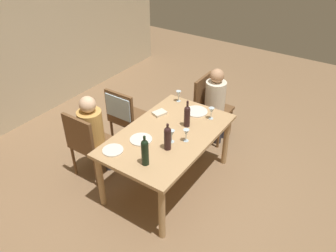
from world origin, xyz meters
name	(u,v)px	position (x,y,z in m)	size (l,w,h in m)	color
ground_plane	(168,181)	(0.00, 0.00, 0.00)	(10.00, 10.00, 0.00)	#846647
rear_room_partition	(10,36)	(0.00, 2.68, 1.35)	(6.40, 0.12, 2.70)	beige
dining_table	(168,139)	(0.00, 0.00, 0.65)	(1.58, 0.97, 0.73)	tan
chair_right_end	(209,104)	(1.17, 0.09, 0.53)	(0.44, 0.44, 0.92)	brown
chair_far_left	(87,141)	(-0.44, 0.86, 0.53)	(0.44, 0.44, 0.92)	brown
chair_far_right	(124,113)	(0.23, 0.86, 0.59)	(0.46, 0.44, 0.92)	brown
person_woman_host	(217,100)	(1.17, -0.03, 0.63)	(0.28, 0.33, 1.08)	#33333D
person_man_bearded	(93,130)	(-0.33, 0.86, 0.64)	(0.33, 0.29, 1.10)	#33333D
wine_bottle_tall_green	(168,138)	(-0.24, -0.15, 0.88)	(0.08, 0.08, 0.31)	black
wine_bottle_dark_red	(187,115)	(0.25, -0.10, 0.87)	(0.07, 0.07, 0.33)	black
wine_bottle_short_olive	(145,152)	(-0.57, -0.11, 0.89)	(0.08, 0.08, 0.34)	black
wine_glass_near_left	(172,134)	(-0.11, -0.12, 0.84)	(0.07, 0.07, 0.15)	silver
wine_glass_centre	(211,111)	(0.55, -0.26, 0.84)	(0.07, 0.07, 0.15)	silver
wine_glass_near_right	(186,133)	(-0.01, -0.24, 0.84)	(0.07, 0.07, 0.15)	silver
wine_glass_far	(179,94)	(0.69, 0.30, 0.84)	(0.07, 0.07, 0.15)	silver
dinner_plate_host	(141,139)	(-0.27, 0.18, 0.74)	(0.25, 0.25, 0.01)	silver
dinner_plate_guest_left	(196,111)	(0.58, -0.03, 0.74)	(0.28, 0.28, 0.01)	silver
dinner_plate_guest_right	(113,150)	(-0.59, 0.30, 0.74)	(0.22, 0.22, 0.01)	silver
folded_napkin	(160,113)	(0.29, 0.32, 0.75)	(0.16, 0.12, 0.03)	beige
handbag	(147,126)	(0.71, 0.86, 0.11)	(0.28, 0.12, 0.22)	brown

